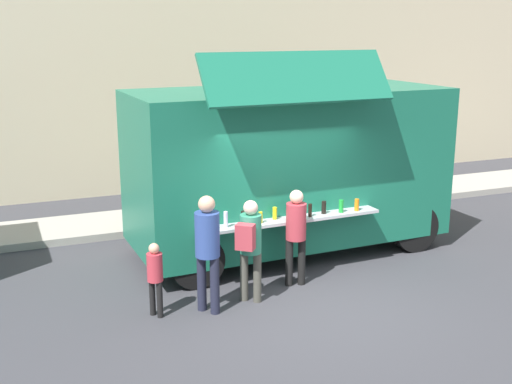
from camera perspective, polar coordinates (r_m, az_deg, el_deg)
name	(u,v)px	position (r m, az deg, el deg)	size (l,w,h in m)	color
ground_plane	(323,305)	(9.92, 5.97, -9.95)	(60.00, 60.00, 0.00)	#38383D
curb_strip	(55,231)	(13.66, -17.46, -3.31)	(28.00, 1.60, 0.15)	#9E998E
food_truck_main	(289,165)	(11.74, 2.96, 2.43)	(5.78, 3.06, 3.73)	#196C50
trash_bin	(405,181)	(16.03, 13.09, 1.00)	(0.60, 0.60, 0.92)	#2D5D3A
customer_front_ordering	(296,229)	(10.29, 3.57, -3.31)	(0.33, 0.33, 1.60)	black
customer_mid_with_backpack	(250,241)	(9.62, -0.55, -4.39)	(0.48, 0.51, 1.60)	#4B4A40
customer_rear_waiting	(207,244)	(9.30, -4.34, -4.60)	(0.36, 0.36, 1.77)	#202235
child_near_queue	(155,273)	(9.37, -8.97, -7.13)	(0.23, 0.23, 1.12)	black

